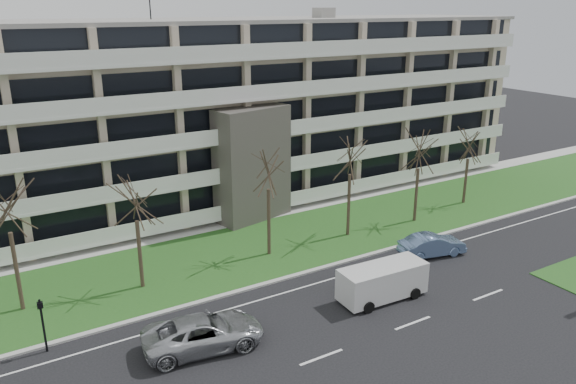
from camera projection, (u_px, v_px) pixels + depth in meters
ground at (413, 323)px, 30.39m from camera, size 160.00×160.00×0.00m
grass_verge at (288, 241)px, 40.93m from camera, size 90.00×10.00×0.06m
curb at (328, 266)px, 36.87m from camera, size 90.00×0.35×0.12m
sidewalk at (253, 217)px, 45.39m from camera, size 90.00×2.00×0.08m
lane_edge_line at (341, 276)px, 35.67m from camera, size 90.00×0.12×0.01m
apartment_building at (215, 111)px, 48.52m from camera, size 60.50×15.10×18.75m
silver_pickup at (204, 333)px, 27.99m from camera, size 6.41×3.69×1.68m
blue_sedan at (432, 245)px, 38.40m from camera, size 4.86×2.59×1.52m
white_van at (383, 279)px, 32.64m from camera, size 5.41×2.40×2.06m
pedestrian_signal at (42, 319)px, 27.34m from camera, size 0.29×0.24×2.90m
tree_1 at (5, 201)px, 29.66m from camera, size 4.21×4.21×8.42m
tree_2 at (134, 194)px, 32.38m from camera, size 3.87×3.87×7.74m
tree_3 at (268, 162)px, 36.69m from camera, size 4.24×4.24×8.48m
tree_4 at (351, 149)px, 39.91m from camera, size 4.25×4.25×8.49m
tree_5 at (420, 147)px, 42.87m from camera, size 3.88×3.88×7.76m
tree_6 at (470, 141)px, 47.05m from camera, size 3.55×3.55×7.11m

